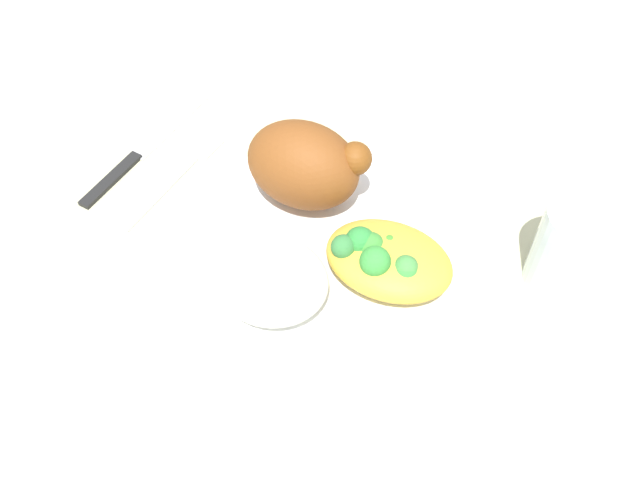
% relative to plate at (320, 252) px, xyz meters
% --- Properties ---
extents(ground_plane, '(2.00, 2.00, 0.00)m').
position_rel_plate_xyz_m(ground_plane, '(0.00, 0.00, -0.01)').
color(ground_plane, '#BEBC92').
extents(plate, '(0.28, 0.28, 0.01)m').
position_rel_plate_xyz_m(plate, '(0.00, 0.00, 0.00)').
color(plate, white).
rests_on(plate, ground_plane).
extents(roasted_chicken, '(0.11, 0.08, 0.08)m').
position_rel_plate_xyz_m(roasted_chicken, '(-0.04, 0.05, 0.05)').
color(roasted_chicken, brown).
rests_on(roasted_chicken, plate).
extents(rice_pile, '(0.09, 0.09, 0.04)m').
position_rel_plate_xyz_m(rice_pile, '(-0.01, -0.06, 0.03)').
color(rice_pile, white).
rests_on(rice_pile, plate).
extents(mac_cheese_with_broccoli, '(0.11, 0.08, 0.04)m').
position_rel_plate_xyz_m(mac_cheese_with_broccoli, '(0.06, -0.00, 0.03)').
color(mac_cheese_with_broccoli, gold).
rests_on(mac_cheese_with_broccoli, plate).
extents(fork, '(0.03, 0.14, 0.01)m').
position_rel_plate_xyz_m(fork, '(-0.17, 0.03, -0.00)').
color(fork, silver).
rests_on(fork, ground_plane).
extents(knife, '(0.03, 0.19, 0.01)m').
position_rel_plate_xyz_m(knife, '(-0.22, 0.03, -0.00)').
color(knife, black).
rests_on(knife, ground_plane).
extents(water_glass, '(0.07, 0.07, 0.08)m').
position_rel_plate_xyz_m(water_glass, '(0.20, 0.07, 0.03)').
color(water_glass, silver).
rests_on(water_glass, ground_plane).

